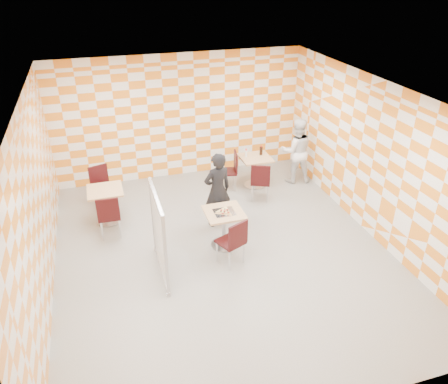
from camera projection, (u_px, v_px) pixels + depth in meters
name	position (u px, v px, depth m)	size (l,w,h in m)	color
room_shell	(213.00, 167.00, 7.96)	(7.00, 7.00, 7.00)	gray
main_table	(224.00, 223.00, 8.15)	(0.70, 0.70, 0.75)	#D6B473
second_table	(255.00, 166.00, 10.33)	(0.70, 0.70, 0.75)	#D6B473
empty_table	(106.00, 200.00, 8.91)	(0.70, 0.70, 0.75)	#D6B473
chair_main_front	(234.00, 240.00, 7.60)	(0.56, 0.56, 0.92)	black
chair_second_front	(260.00, 179.00, 9.65)	(0.56, 0.56, 0.92)	black
chair_second_side	(231.00, 168.00, 10.18)	(0.50, 0.49, 0.92)	black
chair_empty_near	(109.00, 214.00, 8.36)	(0.43, 0.44, 0.92)	black
chair_empty_far	(101.00, 183.00, 9.50)	(0.54, 0.54, 0.92)	black
partition	(159.00, 234.00, 7.31)	(0.08, 1.38, 1.55)	white
man_dark	(217.00, 190.00, 8.69)	(0.58, 0.38, 1.58)	black
man_white	(296.00, 151.00, 10.43)	(0.78, 0.60, 1.60)	white
pizza_on_foil	(224.00, 211.00, 8.01)	(0.40, 0.40, 0.04)	silver
sport_bottle	(246.00, 153.00, 10.20)	(0.06, 0.06, 0.20)	white
soda_bottle	(261.00, 151.00, 10.29)	(0.07, 0.07, 0.23)	black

